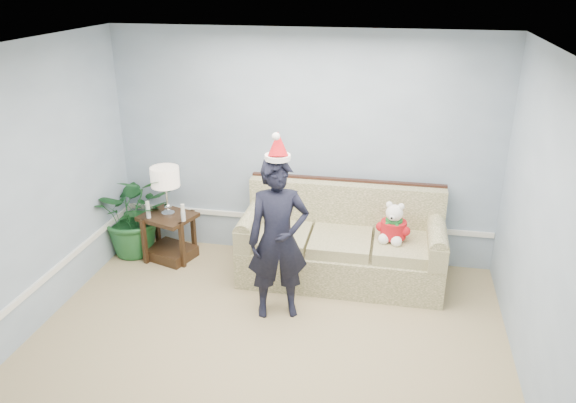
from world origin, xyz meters
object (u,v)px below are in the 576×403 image
(side_table, at_px, (170,241))
(teddy_bear, at_px, (394,227))
(table_lamp, at_px, (165,179))
(sofa, at_px, (342,246))
(houseplant, at_px, (135,213))
(man, at_px, (278,240))

(side_table, bearing_deg, teddy_bear, -2.66)
(side_table, bearing_deg, table_lamp, 60.29)
(sofa, distance_m, teddy_bear, 0.66)
(sofa, xyz_separation_m, side_table, (-2.08, 0.01, -0.15))
(houseplant, bearing_deg, sofa, -1.42)
(houseplant, bearing_deg, side_table, -6.70)
(side_table, height_order, teddy_bear, teddy_bear)
(houseplant, distance_m, teddy_bear, 3.10)
(sofa, bearing_deg, houseplant, 178.28)
(side_table, distance_m, houseplant, 0.55)
(table_lamp, xyz_separation_m, teddy_bear, (2.64, -0.13, -0.31))
(teddy_bear, bearing_deg, houseplant, -169.83)
(side_table, bearing_deg, houseplant, 173.30)
(table_lamp, relative_size, teddy_bear, 1.32)
(man, xyz_separation_m, teddy_bear, (1.10, 0.77, -0.12))
(sofa, xyz_separation_m, teddy_bear, (0.56, -0.11, 0.34))
(houseplant, height_order, teddy_bear, houseplant)
(houseplant, relative_size, teddy_bear, 2.38)
(side_table, xyz_separation_m, houseplant, (-0.45, 0.05, 0.31))
(table_lamp, height_order, teddy_bear, table_lamp)
(table_lamp, xyz_separation_m, man, (1.54, -0.91, -0.19))
(table_lamp, bearing_deg, teddy_bear, -2.89)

